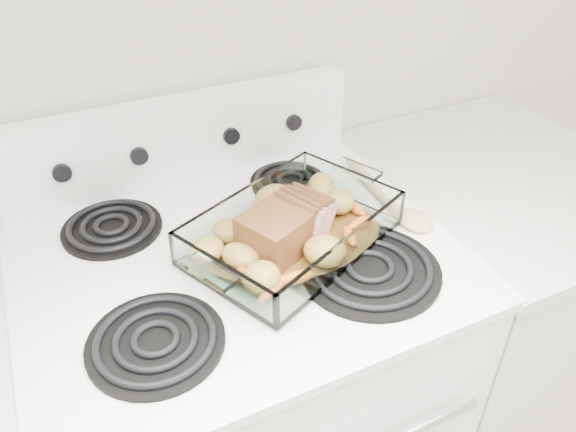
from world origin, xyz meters
name	(u,v)px	position (x,y,z in m)	size (l,w,h in m)	color
electric_range	(245,402)	(0.00, 1.66, 0.48)	(0.78, 0.70, 1.12)	white
counter_right	(470,316)	(0.67, 1.66, 0.47)	(0.58, 0.68, 0.93)	silver
baking_dish	(293,235)	(0.10, 1.62, 0.96)	(0.37, 0.24, 0.07)	white
pork_roast	(279,226)	(0.07, 1.62, 0.99)	(0.19, 0.10, 0.08)	brown
roast_vegetables	(281,219)	(0.10, 1.66, 0.97)	(0.39, 0.21, 0.05)	#C94E16
wooden_spoon	(396,205)	(0.34, 1.63, 0.95)	(0.06, 0.29, 0.02)	tan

